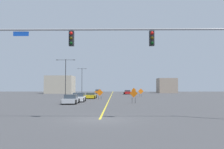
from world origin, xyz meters
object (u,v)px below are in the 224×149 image
street_lamp_mid_left (82,79)px  construction_sign_median_far (141,92)px  car_yellow_passing (91,96)px  car_orange_mid (98,92)px  construction_sign_median_near (100,93)px  car_red_near (127,92)px  street_lamp_far_right (66,74)px  construction_sign_left_shoulder (134,91)px  car_white_far (79,97)px  car_silver_distant (71,99)px  construction_sign_right_shoulder (134,94)px  traffic_signal_assembly (147,44)px

street_lamp_mid_left → construction_sign_median_far: 37.83m
car_yellow_passing → car_orange_mid: 37.55m
construction_sign_median_near → car_red_near: (6.51, 31.03, -0.55)m
street_lamp_far_right → car_orange_mid: 25.80m
street_lamp_far_right → car_orange_mid: (6.41, 24.53, -4.79)m
street_lamp_mid_left → construction_sign_left_shoulder: bearing=-56.1°
car_yellow_passing → car_orange_mid: (-1.17, 37.54, 0.09)m
construction_sign_median_near → car_white_far: construction_sign_median_near is taller
construction_sign_median_far → car_orange_mid: (-11.96, 27.43, -0.54)m
construction_sign_median_far → car_silver_distant: construction_sign_median_far is taller
street_lamp_far_right → car_yellow_passing: bearing=-59.8°
street_lamp_far_right → car_orange_mid: street_lamp_far_right is taller
street_lamp_far_right → construction_sign_left_shoulder: (17.27, 4.34, -4.15)m
construction_sign_right_shoulder → car_red_near: size_ratio=0.48×
construction_sign_right_shoulder → car_white_far: 8.90m
street_lamp_far_right → car_silver_distant: bearing=-77.1°
traffic_signal_assembly → car_white_far: bearing=110.6°
construction_sign_median_near → car_silver_distant: construction_sign_median_near is taller
car_white_far → street_lamp_far_right: bearing=106.3°
street_lamp_far_right → car_silver_distant: (6.37, -27.83, -4.85)m
traffic_signal_assembly → construction_sign_right_shoulder: size_ratio=8.78×
construction_sign_median_near → car_silver_distant: 12.17m
car_red_near → car_silver_distant: size_ratio=0.98×
car_white_far → car_orange_mid: (-0.32, 47.56, -0.00)m
car_orange_mid → car_silver_distant: bearing=-90.0°
construction_sign_right_shoulder → construction_sign_median_near: bearing=117.6°
construction_sign_median_near → construction_sign_right_shoulder: size_ratio=0.97×
construction_sign_median_near → car_orange_mid: construction_sign_median_near is taller
traffic_signal_assembly → car_yellow_passing: traffic_signal_assembly is taller
traffic_signal_assembly → car_silver_distant: bearing=117.0°
construction_sign_median_near → construction_sign_left_shoulder: bearing=69.3°
construction_sign_median_near → construction_sign_median_far: (8.83, 13.20, 0.02)m
construction_sign_right_shoulder → car_white_far: construction_sign_right_shoulder is taller
construction_sign_median_near → car_red_near: size_ratio=0.47×
street_lamp_far_right → construction_sign_right_shoulder: size_ratio=4.70×
construction_sign_median_far → car_red_near: size_ratio=0.48×
construction_sign_median_far → car_red_near: 17.99m
street_lamp_mid_left → construction_sign_right_shoulder: street_lamp_mid_left is taller
construction_sign_right_shoulder → car_red_near: construction_sign_right_shoulder is taller
car_white_far → car_red_near: bearing=76.2°
construction_sign_median_far → car_orange_mid: 29.93m
construction_sign_right_shoulder → car_orange_mid: 51.68m
construction_sign_right_shoulder → car_red_near: bearing=88.5°
car_yellow_passing → car_silver_distant: (-1.21, -14.83, 0.04)m
street_lamp_far_right → car_red_near: (16.05, 14.93, -4.82)m
construction_sign_median_near → car_orange_mid: bearing=94.4°
car_orange_mid → car_red_near: bearing=-44.9°
traffic_signal_assembly → street_lamp_far_right: (-14.61, 43.97, 0.20)m
traffic_signal_assembly → street_lamp_far_right: street_lamp_far_right is taller
construction_sign_median_far → car_silver_distant: 27.67m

